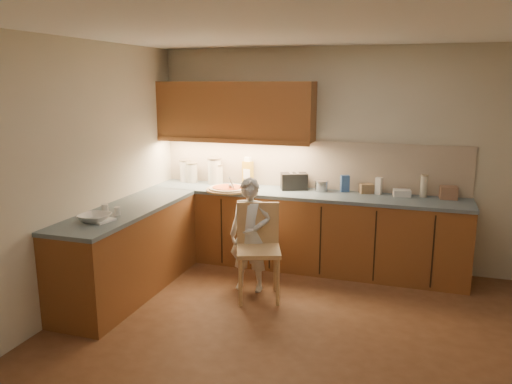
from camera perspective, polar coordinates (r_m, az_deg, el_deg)
room at (r=4.06m, az=5.51°, el=5.10°), size 4.54×4.50×2.62m
l_counter at (r=5.75m, az=-1.02°, el=-5.08°), size 3.77×2.62×0.92m
backsplash at (r=6.12m, az=6.08°, el=3.16°), size 3.75×0.02×0.58m
upper_cabinets at (r=6.15m, az=-2.44°, el=9.24°), size 1.95×0.36×0.73m
pizza_on_board at (r=5.97m, az=-3.25°, el=0.36°), size 0.51×0.51×0.21m
child at (r=5.30m, az=-0.68°, el=-4.92°), size 0.45×0.30×1.22m
wooden_chair at (r=5.16m, az=0.25°, el=-5.92°), size 0.56×0.56×0.97m
mixing_bowl at (r=4.89m, az=-17.96°, el=-2.82°), size 0.29×0.29×0.07m
canister_a at (r=6.57m, az=-8.11°, el=2.44°), size 0.14×0.14×0.29m
canister_b at (r=6.49m, az=-7.33°, el=2.23°), size 0.15×0.15×0.26m
canister_c at (r=6.36m, az=-4.75°, el=2.43°), size 0.18×0.18×0.34m
canister_d at (r=6.37m, az=-4.46°, el=2.07°), size 0.16×0.16×0.25m
oil_jug at (r=6.26m, az=-0.94°, el=2.26°), size 0.13×0.11×0.36m
toaster at (r=6.04m, az=4.37°, el=1.23°), size 0.35×0.28×0.20m
steel_pot at (r=5.98m, az=7.48°, el=0.71°), size 0.17×0.17×0.13m
blue_box at (r=5.99m, az=10.13°, el=0.96°), size 0.12×0.10×0.20m
card_box_a at (r=5.97m, az=12.51°, el=0.39°), size 0.18×0.16×0.11m
white_bottle at (r=5.93m, az=13.85°, el=0.68°), size 0.08×0.08×0.20m
flat_pack at (r=5.91m, az=16.33°, el=-0.10°), size 0.21×0.16×0.08m
tall_jar at (r=5.92m, az=18.64°, el=0.68°), size 0.08×0.08×0.26m
card_box_b at (r=5.93m, az=21.15°, el=-0.07°), size 0.19×0.16×0.14m
dough_cloth at (r=4.91m, az=-17.55°, el=-3.03°), size 0.30×0.26×0.02m
spice_jar_a at (r=5.19m, az=-16.87°, el=-1.79°), size 0.08×0.08×0.09m
spice_jar_b at (r=5.06m, az=-15.56°, el=-2.11°), size 0.06×0.06×0.08m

